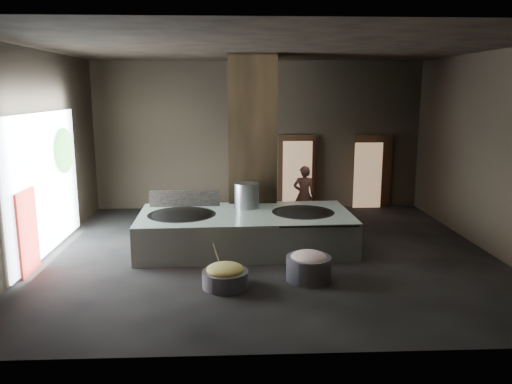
{
  "coord_description": "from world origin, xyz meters",
  "views": [
    {
      "loc": [
        -0.78,
        -10.85,
        3.6
      ],
      "look_at": [
        -0.25,
        0.76,
        1.25
      ],
      "focal_mm": 35.0,
      "sensor_mm": 36.0,
      "label": 1
    }
  ],
  "objects_px": {
    "wok_left": "(182,218)",
    "cook": "(304,195)",
    "hearth_platform": "(245,231)",
    "stock_pot": "(247,196)",
    "meat_basin": "(309,268)",
    "wok_right": "(303,216)",
    "veg_basin": "(225,279)"
  },
  "relations": [
    {
      "from": "wok_right",
      "to": "veg_basin",
      "type": "relative_size",
      "value": 1.66
    },
    {
      "from": "wok_right",
      "to": "meat_basin",
      "type": "xyz_separation_m",
      "value": [
        -0.18,
        -2.11,
        -0.51
      ]
    },
    {
      "from": "veg_basin",
      "to": "meat_basin",
      "type": "bearing_deg",
      "value": 9.8
    },
    {
      "from": "wok_right",
      "to": "stock_pot",
      "type": "xyz_separation_m",
      "value": [
        -1.3,
        0.5,
        0.38
      ]
    },
    {
      "from": "wok_left",
      "to": "stock_pot",
      "type": "bearing_deg",
      "value": 21.8
    },
    {
      "from": "wok_left",
      "to": "wok_right",
      "type": "distance_m",
      "value": 2.8
    },
    {
      "from": "veg_basin",
      "to": "hearth_platform",
      "type": "bearing_deg",
      "value": 79.52
    },
    {
      "from": "hearth_platform",
      "to": "wok_right",
      "type": "height_order",
      "value": "wok_right"
    },
    {
      "from": "wok_left",
      "to": "cook",
      "type": "distance_m",
      "value": 3.81
    },
    {
      "from": "veg_basin",
      "to": "meat_basin",
      "type": "distance_m",
      "value": 1.63
    },
    {
      "from": "cook",
      "to": "hearth_platform",
      "type": "bearing_deg",
      "value": 54.88
    },
    {
      "from": "meat_basin",
      "to": "wok_left",
      "type": "bearing_deg",
      "value": 142.54
    },
    {
      "from": "hearth_platform",
      "to": "stock_pot",
      "type": "xyz_separation_m",
      "value": [
        0.05,
        0.55,
        0.71
      ]
    },
    {
      "from": "cook",
      "to": "meat_basin",
      "type": "height_order",
      "value": "cook"
    },
    {
      "from": "hearth_platform",
      "to": "meat_basin",
      "type": "xyz_separation_m",
      "value": [
        1.17,
        -2.06,
        -0.18
      ]
    },
    {
      "from": "stock_pot",
      "to": "veg_basin",
      "type": "bearing_deg",
      "value": -99.48
    },
    {
      "from": "stock_pot",
      "to": "wok_left",
      "type": "bearing_deg",
      "value": -158.2
    },
    {
      "from": "hearth_platform",
      "to": "wok_left",
      "type": "xyz_separation_m",
      "value": [
        -1.45,
        -0.05,
        0.33
      ]
    },
    {
      "from": "wok_left",
      "to": "stock_pot",
      "type": "relative_size",
      "value": 2.42
    },
    {
      "from": "cook",
      "to": "veg_basin",
      "type": "height_order",
      "value": "cook"
    },
    {
      "from": "stock_pot",
      "to": "wok_right",
      "type": "bearing_deg",
      "value": -21.04
    },
    {
      "from": "wok_right",
      "to": "veg_basin",
      "type": "distance_m",
      "value": 3.04
    },
    {
      "from": "hearth_platform",
      "to": "cook",
      "type": "distance_m",
      "value": 2.74
    },
    {
      "from": "wok_right",
      "to": "veg_basin",
      "type": "bearing_deg",
      "value": -126.73
    },
    {
      "from": "cook",
      "to": "veg_basin",
      "type": "bearing_deg",
      "value": 67.62
    },
    {
      "from": "cook",
      "to": "veg_basin",
      "type": "xyz_separation_m",
      "value": [
        -2.1,
        -4.48,
        -0.65
      ]
    },
    {
      "from": "hearth_platform",
      "to": "meat_basin",
      "type": "relative_size",
      "value": 5.6
    },
    {
      "from": "wok_left",
      "to": "meat_basin",
      "type": "bearing_deg",
      "value": -37.46
    },
    {
      "from": "hearth_platform",
      "to": "stock_pot",
      "type": "relative_size",
      "value": 7.67
    },
    {
      "from": "wok_left",
      "to": "veg_basin",
      "type": "bearing_deg",
      "value": -66.03
    },
    {
      "from": "wok_left",
      "to": "meat_basin",
      "type": "distance_m",
      "value": 3.35
    },
    {
      "from": "wok_right",
      "to": "stock_pot",
      "type": "height_order",
      "value": "stock_pot"
    }
  ]
}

